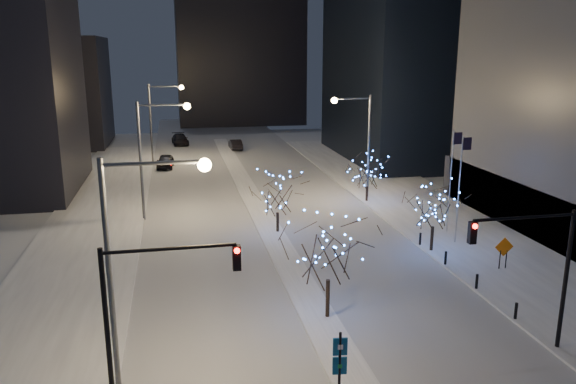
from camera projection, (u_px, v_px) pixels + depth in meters
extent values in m
cube|color=silver|center=(248.00, 192.00, 57.39)|extent=(20.00, 130.00, 0.02)
cube|color=white|center=(255.00, 204.00, 52.62)|extent=(2.00, 80.00, 0.15)
cube|color=white|center=(454.00, 226.00, 46.02)|extent=(10.00, 90.00, 0.15)
cube|color=white|center=(83.00, 250.00, 40.42)|extent=(8.00, 90.00, 0.15)
cube|color=black|center=(44.00, 92.00, 83.66)|extent=(18.00, 16.00, 16.00)
cube|color=black|center=(238.00, 13.00, 107.57)|extent=(24.00, 14.00, 42.00)
cylinder|color=#595E66|center=(110.00, 278.00, 22.88)|extent=(0.24, 0.24, 10.00)
cylinder|color=#595E66|center=(153.00, 163.00, 22.12)|extent=(4.00, 0.16, 0.16)
sphere|color=#FDC77E|center=(204.00, 165.00, 22.54)|extent=(0.56, 0.56, 0.56)
cylinder|color=#595E66|center=(141.00, 162.00, 46.63)|extent=(0.24, 0.24, 10.00)
cylinder|color=#595E66|center=(162.00, 105.00, 45.87)|extent=(4.00, 0.16, 0.16)
sphere|color=#FDC77E|center=(187.00, 106.00, 46.29)|extent=(0.56, 0.56, 0.56)
cylinder|color=#595E66|center=(151.00, 125.00, 70.39)|extent=(0.24, 0.24, 10.00)
cylinder|color=#595E66|center=(165.00, 86.00, 69.62)|extent=(4.00, 0.16, 0.16)
sphere|color=#FDC77E|center=(181.00, 87.00, 70.05)|extent=(0.56, 0.56, 0.56)
cylinder|color=#595E66|center=(369.00, 148.00, 53.55)|extent=(0.24, 0.24, 10.00)
cylinder|color=#595E66|center=(353.00, 98.00, 52.06)|extent=(3.50, 0.16, 0.16)
sphere|color=#FDC77E|center=(334.00, 100.00, 51.75)|extent=(0.56, 0.56, 0.56)
cylinder|color=black|center=(107.00, 335.00, 21.35)|extent=(0.20, 0.20, 7.00)
cylinder|color=black|center=(170.00, 249.00, 21.02)|extent=(5.00, 0.14, 0.14)
cube|color=black|center=(237.00, 258.00, 21.64)|extent=(0.32, 0.28, 1.00)
sphere|color=#FF0C05|center=(237.00, 251.00, 21.39)|extent=(0.22, 0.22, 0.22)
cylinder|color=black|center=(565.00, 282.00, 26.26)|extent=(0.20, 0.20, 7.00)
cylinder|color=black|center=(525.00, 217.00, 24.97)|extent=(5.00, 0.14, 0.14)
cube|color=black|center=(472.00, 233.00, 24.62)|extent=(0.32, 0.28, 1.00)
sphere|color=#FF0C05|center=(475.00, 226.00, 24.37)|extent=(0.22, 0.22, 0.22)
cylinder|color=silver|center=(459.00, 190.00, 40.84)|extent=(0.10, 0.10, 8.00)
cube|color=black|center=(467.00, 144.00, 40.07)|extent=(0.70, 0.03, 0.90)
cylinder|color=silver|center=(450.00, 182.00, 43.33)|extent=(0.10, 0.10, 8.00)
cube|color=black|center=(458.00, 138.00, 42.57)|extent=(0.70, 0.03, 0.90)
cylinder|color=black|center=(516.00, 311.00, 29.77)|extent=(0.16, 0.16, 0.90)
cylinder|color=black|center=(477.00, 281.00, 33.57)|extent=(0.16, 0.16, 0.90)
cylinder|color=black|center=(446.00, 258.00, 37.37)|extent=(0.16, 0.16, 0.90)
cylinder|color=black|center=(420.00, 239.00, 41.17)|extent=(0.16, 0.16, 0.90)
imported|color=black|center=(165.00, 161.00, 68.87)|extent=(2.27, 4.86, 1.61)
imported|color=black|center=(235.00, 144.00, 81.68)|extent=(1.73, 4.56, 1.48)
imported|color=black|center=(180.00, 139.00, 85.89)|extent=(2.72, 5.69, 1.60)
cylinder|color=black|center=(328.00, 298.00, 29.91)|extent=(0.22, 0.22, 2.09)
cylinder|color=black|center=(278.00, 222.00, 44.14)|extent=(0.22, 0.22, 1.54)
cylinder|color=black|center=(432.00, 238.00, 39.95)|extent=(0.22, 0.22, 1.75)
cylinder|color=black|center=(367.00, 194.00, 53.21)|extent=(0.22, 0.22, 1.37)
cylinder|color=black|center=(340.00, 370.00, 22.38)|extent=(0.11, 0.11, 3.28)
cube|color=#0C4E86|center=(340.00, 347.00, 22.13)|extent=(0.59, 0.15, 0.75)
cube|color=#0C4E86|center=(340.00, 366.00, 22.33)|extent=(0.59, 0.15, 0.75)
cylinder|color=black|center=(500.00, 260.00, 36.59)|extent=(0.07, 0.07, 1.26)
cylinder|color=black|center=(506.00, 259.00, 36.67)|extent=(0.07, 0.07, 1.26)
cube|color=orange|center=(504.00, 247.00, 36.42)|extent=(1.29, 0.08, 1.29)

